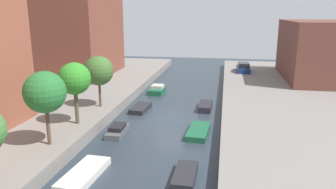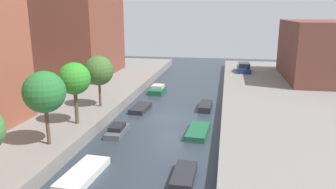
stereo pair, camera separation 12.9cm
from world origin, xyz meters
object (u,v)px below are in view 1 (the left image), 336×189
Objects in this scene: street_tree_2 at (75,79)px; moored_boat_left_2 at (117,130)px; street_tree_1 at (45,92)px; street_tree_3 at (99,71)px; moored_boat_left_4 at (157,90)px; moored_boat_left_3 at (140,108)px; moored_boat_right_3 at (205,106)px; moored_boat_right_2 at (198,131)px; parked_car at (243,68)px; low_block_right at (325,50)px; moored_boat_right_1 at (185,176)px; moored_boat_left_1 at (84,174)px.

moored_boat_left_2 is (3.13, 0.68, -4.35)m from street_tree_2.
street_tree_1 is 1.62× the size of moored_boat_left_2.
street_tree_3 is 11.27m from moored_boat_left_4.
moored_boat_left_3 is (3.30, 11.87, -4.43)m from street_tree_1.
moored_boat_left_4 is at bearing 137.16° from moored_boat_right_3.
moored_boat_right_2 is at bearing -64.62° from moored_boat_left_4.
parked_car is at bearing 64.99° from street_tree_1.
moored_boat_right_2 is (9.70, 1.87, -4.45)m from street_tree_2.
moored_boat_right_3 is at bearing 13.94° from moored_boat_left_3.
street_tree_1 is 17.24m from moored_boat_right_3.
low_block_right is 11.31m from parked_car.
street_tree_3 is 11.40m from moored_boat_right_3.
moored_boat_left_2 is (3.13, -4.35, -4.11)m from street_tree_3.
low_block_right is 30.23m from street_tree_3.
moored_boat_right_3 is at bearing 42.85° from street_tree_2.
moored_boat_left_4 is at bearing -133.60° from parked_car.
moored_boat_right_3 is at bearing -42.84° from moored_boat_left_4.
moored_boat_left_4 is (3.49, 9.93, -4.03)m from street_tree_3.
street_tree_1 is 1.13× the size of parked_car.
moored_boat_left_2 is at bearing -169.79° from moored_boat_right_2.
moored_boat_left_4 is 0.93× the size of moored_boat_right_3.
moored_boat_right_2 is (6.40, -5.62, -0.01)m from moored_boat_left_3.
parked_car is at bearing 160.13° from low_block_right.
moored_boat_right_1 is 0.80× the size of moored_boat_right_2.
parked_car reaches higher than moored_boat_right_1.
street_tree_3 is 15.04m from moored_boat_right_1.
moored_boat_right_1 is at bearing 7.64° from moored_boat_left_1.
street_tree_3 reaches higher than moored_boat_left_2.
street_tree_2 is at bearing 117.36° from moored_boat_left_1.
low_block_right is at bearing 47.81° from street_tree_1.
parked_car is at bearing 46.40° from moored_boat_left_4.
moored_boat_right_1 is at bearing -8.51° from street_tree_1.
moored_boat_left_4 is (3.49, 19.35, -4.25)m from street_tree_1.
moored_boat_left_1 is (3.43, -11.66, -4.22)m from street_tree_3.
street_tree_1 is at bearing 171.49° from moored_boat_right_1.
street_tree_1 reaches higher than moored_boat_left_4.
moored_boat_left_2 reaches higher than moored_boat_left_3.
moored_boat_left_4 is 0.76× the size of moored_boat_right_2.
street_tree_3 is 25.87m from parked_car.
parked_car is 24.98m from moored_boat_right_2.
low_block_right is 4.77× the size of moored_boat_left_2.
low_block_right is at bearing 35.73° from street_tree_3.
moored_boat_left_2 is at bearing -91.44° from moored_boat_left_4.
moored_boat_right_3 reaches higher than moored_boat_left_1.
street_tree_1 is 1.53× the size of moored_boat_right_3.
moored_boat_right_1 reaches higher than moored_boat_right_2.
moored_boat_right_1 is at bearing -45.38° from moored_boat_left_2.
moored_boat_right_3 is (-4.54, -17.27, -1.27)m from parked_car.
moored_boat_left_2 is 0.95× the size of moored_boat_right_3.
moored_boat_left_3 is at bearing 74.45° from street_tree_1.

